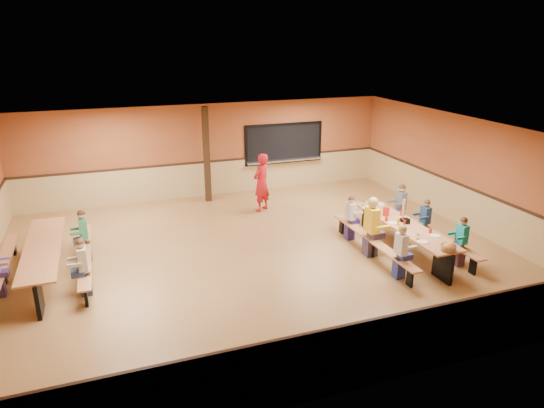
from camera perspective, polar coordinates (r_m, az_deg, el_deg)
name	(u,v)px	position (r m, az deg, el deg)	size (l,w,h in m)	color
ground	(257,255)	(11.82, -1.81, -5.97)	(12.00, 12.00, 0.00)	brown
room_envelope	(256,228)	(11.55, -1.84, -2.87)	(12.04, 10.04, 3.02)	#9A512C
kitchen_pass_through	(284,145)	(16.62, 1.40, 6.94)	(2.78, 0.28, 1.38)	black
structural_post	(207,155)	(15.32, -7.70, 5.74)	(0.18, 0.18, 3.00)	black
cafeteria_table_main	(402,232)	(12.19, 15.08, -3.16)	(1.91, 3.70, 0.74)	#B27146
cafeteria_table_second	(44,255)	(11.66, -25.24, -5.48)	(1.91, 3.70, 0.74)	#B27146
seated_child_white_left	(400,252)	(10.86, 14.88, -5.50)	(0.37, 0.30, 1.22)	silver
seated_adult_yellow	(371,227)	(11.76, 11.61, -2.71)	(0.48, 0.39, 1.44)	yellow
seated_child_grey_left	(350,218)	(12.63, 9.20, -1.66)	(0.35, 0.28, 1.17)	#B5B5B5
seated_child_teal_right	(461,242)	(11.88, 21.34, -4.17)	(0.35, 0.29, 1.17)	#128385
seated_child_navy_right	(425,222)	(12.83, 17.53, -2.03)	(0.34, 0.28, 1.15)	#1A2F4E
seated_child_char_right	(400,207)	(13.62, 14.88, -0.34)	(0.38, 0.31, 1.24)	#4F5459
seated_child_green_sec	(84,236)	(12.12, -21.22, -3.52)	(0.38, 0.31, 1.23)	#327A4F
seated_child_tan_sec	(84,267)	(10.56, -21.29, -6.96)	(0.37, 0.31, 1.22)	#AAA58B
standing_woman	(261,182)	(14.46, -1.25, 2.55)	(0.64, 0.42, 1.76)	#B3141B
punch_pitcher	(386,211)	(12.50, 13.27, -0.85)	(0.16, 0.16, 0.22)	red
chip_bowl	(448,247)	(10.89, 20.05, -4.81)	(0.32, 0.32, 0.15)	orange
napkin_dispenser	(407,221)	(12.12, 15.57, -1.92)	(0.10, 0.14, 0.13)	black
condiment_mustard	(398,222)	(11.96, 14.63, -2.03)	(0.06, 0.06, 0.17)	yellow
condiment_ketchup	(404,223)	(11.88, 15.29, -2.23)	(0.06, 0.06, 0.17)	#B2140F
table_paddle	(403,216)	(12.23, 15.14, -1.34)	(0.16, 0.16, 0.56)	black
place_settings	(403,221)	(12.10, 15.19, -1.98)	(0.65, 3.30, 0.11)	beige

